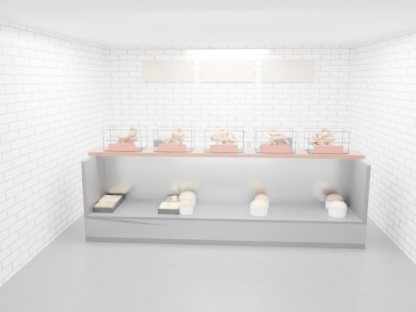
{
  "coord_description": "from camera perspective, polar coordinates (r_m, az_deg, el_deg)",
  "views": [
    {
      "loc": [
        0.16,
        -5.61,
        2.32
      ],
      "look_at": [
        -0.24,
        0.45,
        1.19
      ],
      "focal_mm": 35.0,
      "sensor_mm": 36.0,
      "label": 1
    }
  ],
  "objects": [
    {
      "name": "display_case",
      "position": [
        6.28,
        2.2,
        -7.94
      ],
      "size": [
        4.0,
        0.9,
        1.2
      ],
      "color": "black",
      "rests_on": "ground"
    },
    {
      "name": "prep_counter",
      "position": [
        8.25,
        2.56,
        -2.39
      ],
      "size": [
        4.0,
        0.6,
        1.2
      ],
      "color": "#93969B",
      "rests_on": "ground"
    },
    {
      "name": "ground",
      "position": [
        6.07,
        2.05,
        -11.9
      ],
      "size": [
        5.5,
        5.5,
        0.0
      ],
      "primitive_type": "plane",
      "color": "black",
      "rests_on": "ground"
    },
    {
      "name": "bagel_shelf",
      "position": [
        6.2,
        2.32,
        1.96
      ],
      "size": [
        4.1,
        0.5,
        0.4
      ],
      "color": "#3B150C",
      "rests_on": "display_case"
    },
    {
      "name": "room_shell",
      "position": [
        6.22,
        2.35,
        8.15
      ],
      "size": [
        5.02,
        5.51,
        3.01
      ],
      "color": "white",
      "rests_on": "ground"
    }
  ]
}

